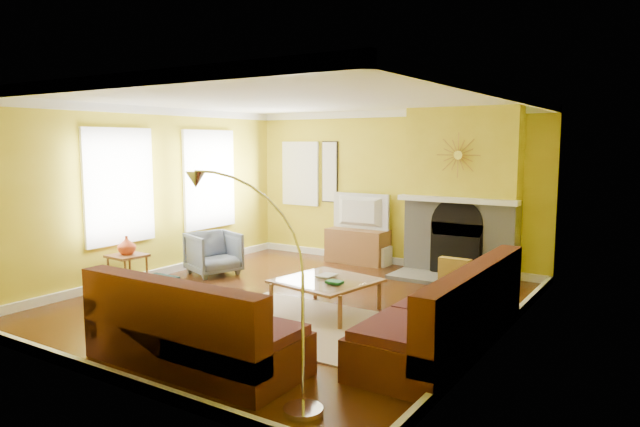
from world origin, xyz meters
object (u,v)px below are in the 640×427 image
Objects in this scene: armchair at (214,253)px; side_table at (128,272)px; media_console at (357,246)px; sectional_sofa at (323,297)px; coffee_table at (326,296)px; arc_lamp at (251,289)px.

side_table is (-0.36, -1.42, -0.09)m from armchair.
media_console is 3.96m from side_table.
media_console is 2.10× the size of side_table.
sectional_sofa is 3.29× the size of media_console.
coffee_table is (-0.44, 0.77, -0.23)m from sectional_sofa.
sectional_sofa is 3.49m from armchair.
sectional_sofa is at bearing -2.47° from side_table.
armchair is 0.40× the size of arc_lamp.
sectional_sofa is 4.75× the size of armchair.
sectional_sofa is 6.92× the size of side_table.
side_table is at bearing -173.41° from armchair.
sectional_sofa reaches higher than media_console.
media_console is at bearing 110.10° from arc_lamp.
sectional_sofa is at bearing -60.26° from coffee_table.
arc_lamp reaches higher than sectional_sofa.
media_console is (-1.14, 2.86, 0.09)m from coffee_table.
sectional_sofa is at bearing -66.48° from media_console.
arc_lamp reaches higher than side_table.
side_table is 4.28m from arc_lamp.
arc_lamp is (0.35, -1.65, 0.50)m from sectional_sofa.
sectional_sofa is 3.96m from media_console.
coffee_table is 2.80m from armchair.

